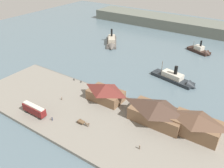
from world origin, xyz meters
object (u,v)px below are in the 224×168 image
Objects in this scene: ferry_shed_customs_shed at (157,111)px; ferry_near_quay at (201,51)px; ferry_moored_east at (112,43)px; pedestrian_walking_west at (52,119)px; ferry_approaching_east at (177,79)px; pedestrian_near_east_shed at (62,98)px; mooring_post_west at (74,80)px; horse_cart at (83,122)px; mooring_post_center_east at (81,82)px; pedestrian_at_waters_edge at (140,147)px; street_tram at (34,109)px; ferry_shed_east_terminal at (106,92)px; ferry_shed_west_terminal at (196,124)px.

ferry_shed_customs_shed is 1.17× the size of ferry_near_quay.
pedestrian_walking_west is at bearing -70.73° from ferry_moored_east.
ferry_approaching_east is (-4.84, 34.43, -4.03)m from ferry_shed_customs_shed.
pedestrian_near_east_shed is 94.22m from ferry_near_quay.
mooring_post_west is 83.11m from ferry_near_quay.
horse_cart is 3.25× the size of pedestrian_walking_west.
pedestrian_walking_west is 0.07× the size of ferry_moored_east.
ferry_shed_customs_shed reaches higher than pedestrian_near_east_shed.
mooring_post_west is 4.21m from mooring_post_center_east.
mooring_post_west is at bearing -145.41° from ferry_approaching_east.
pedestrian_walking_west is 13.66m from pedestrian_near_east_shed.
horse_cart is at bearing -177.99° from pedestrian_at_waters_edge.
ferry_approaching_east is at bearing 72.51° from horse_cart.
street_tram is at bearing -86.82° from mooring_post_center_east.
ferry_moored_east reaches higher than street_tram.
pedestrian_walking_west is at bearing -104.77° from ferry_near_quay.
ferry_shed_east_terminal is at bearing 35.09° from pedestrian_near_east_shed.
ferry_shed_east_terminal is 23.73m from ferry_shed_customs_shed.
mooring_post_center_east is (-41.91, 6.27, -3.83)m from ferry_shed_customs_shed.
street_tram reaches higher than pedestrian_at_waters_edge.
horse_cart is at bearing 22.79° from pedestrian_walking_west.
ferry_shed_west_terminal is 39.15m from horse_cart.
mooring_post_west is 0.05× the size of ferry_near_quay.
horse_cart reaches higher than mooring_post_west.
ferry_approaching_east is at bearing 58.12° from street_tram.
ferry_moored_east is (-74.08, 58.40, -3.72)m from ferry_shed_west_terminal.
ferry_shed_west_terminal reaches higher than ferry_approaching_east.
pedestrian_near_east_shed is (1.44, 12.99, -1.77)m from street_tram.
pedestrian_walking_west is at bearing -110.37° from ferry_shed_east_terminal.
pedestrian_walking_west is at bearing -153.90° from ferry_shed_west_terminal.
pedestrian_near_east_shed is at bearing -127.70° from ferry_approaching_east.
pedestrian_near_east_shed is 0.06× the size of ferry_approaching_east.
pedestrian_near_east_shed is at bearing -72.73° from ferry_moored_east.
ferry_shed_east_terminal is at bearing 145.96° from pedestrian_at_waters_edge.
ferry_shed_east_terminal reaches higher than pedestrian_at_waters_edge.
pedestrian_walking_west is (-32.05, -21.44, -3.50)m from ferry_shed_customs_shed.
pedestrian_walking_west reaches higher than mooring_post_west.
ferry_moored_east reaches higher than mooring_post_west.
pedestrian_walking_west is 1.89× the size of mooring_post_center_east.
mooring_post_west is at bearing -175.92° from mooring_post_center_east.
ferry_approaching_east is (16.14, 51.21, -0.68)m from horse_cart.
pedestrian_at_waters_edge is (41.86, 6.59, -1.67)m from street_tram.
ferry_approaching_east reaches higher than mooring_post_center_east.
pedestrian_near_east_shed is (-15.17, -10.66, -3.11)m from ferry_shed_east_terminal.
ferry_shed_west_terminal is at bearing -4.74° from mooring_post_west.
ferry_moored_east is at bearing 135.44° from ferry_shed_customs_shed.
ferry_moored_east is (-14.21, 53.43, -0.18)m from mooring_post_west.
mooring_post_west is at bearing 155.25° from pedestrian_at_waters_edge.
mooring_post_center_east is at bearing -70.89° from ferry_moored_east.
pedestrian_at_waters_edge reaches higher than mooring_post_center_east.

